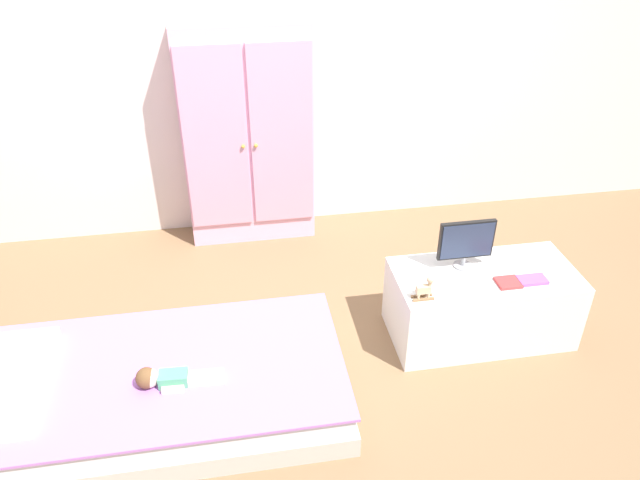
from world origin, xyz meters
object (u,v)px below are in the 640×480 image
(doll, at_px, (163,378))
(rocking_horse_toy, at_px, (425,288))
(book_purple, at_px, (532,280))
(book_red, at_px, (508,283))
(wardrobe, at_px, (248,137))
(tv_monitor, at_px, (466,242))
(bed, at_px, (164,388))
(tv_stand, at_px, (481,304))

(doll, xyz_separation_m, rocking_horse_toy, (1.28, 0.20, 0.20))
(book_purple, bearing_deg, book_red, 180.00)
(book_red, bearing_deg, doll, -171.90)
(doll, relative_size, wardrobe, 0.27)
(tv_monitor, bearing_deg, rocking_horse_toy, -141.18)
(bed, bearing_deg, book_purple, 4.49)
(wardrobe, relative_size, book_purple, 9.73)
(bed, bearing_deg, book_red, 4.83)
(wardrobe, bearing_deg, bed, -109.41)
(wardrobe, height_order, tv_monitor, wardrobe)
(doll, height_order, tv_stand, tv_stand)
(doll, distance_m, book_red, 1.76)
(rocking_horse_toy, bearing_deg, bed, -175.44)
(tv_monitor, bearing_deg, book_purple, -31.55)
(bed, relative_size, tv_stand, 1.78)
(wardrobe, distance_m, book_red, 1.87)
(bed, height_order, doll, doll)
(bed, distance_m, tv_stand, 1.71)
(doll, bearing_deg, wardrobe, 72.38)
(tv_stand, xyz_separation_m, book_purple, (0.20, -0.11, 0.21))
(bed, relative_size, book_red, 14.44)
(doll, distance_m, rocking_horse_toy, 1.31)
(tv_stand, relative_size, book_red, 8.13)
(tv_stand, xyz_separation_m, rocking_horse_toy, (-0.39, -0.15, 0.27))
(wardrobe, bearing_deg, tv_monitor, -48.96)
(bed, height_order, tv_stand, tv_stand)
(tv_monitor, xyz_separation_m, rocking_horse_toy, (-0.29, -0.23, -0.10))
(wardrobe, xyz_separation_m, tv_monitor, (1.05, -1.20, -0.16))
(wardrobe, height_order, book_purple, wardrobe)
(doll, relative_size, book_red, 3.29)
(rocking_horse_toy, distance_m, book_red, 0.47)
(tv_stand, bearing_deg, wardrobe, 131.82)
(tv_stand, distance_m, tv_monitor, 0.38)
(doll, xyz_separation_m, tv_stand, (1.67, 0.35, -0.07))
(doll, distance_m, book_purple, 1.89)
(doll, relative_size, book_purple, 2.63)
(doll, distance_m, wardrobe, 1.78)
(rocking_horse_toy, bearing_deg, tv_monitor, 38.82)
(wardrobe, bearing_deg, book_purple, -45.79)
(wardrobe, distance_m, rocking_horse_toy, 1.64)
(doll, relative_size, rocking_horse_toy, 3.02)
(wardrobe, height_order, rocking_horse_toy, wardrobe)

